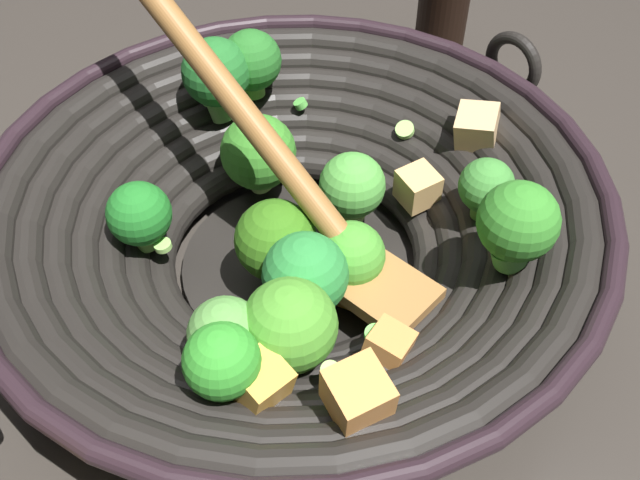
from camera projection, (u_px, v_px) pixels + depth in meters
name	position (u px, v px, depth m)	size (l,w,h in m)	color
ground_plane	(296.00, 270.00, 0.54)	(4.00, 4.00, 0.00)	#332D28
wok	(294.00, 216.00, 0.50)	(0.45, 0.43, 0.21)	black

